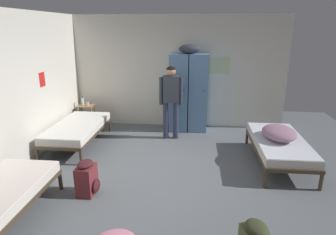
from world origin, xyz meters
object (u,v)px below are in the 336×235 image
Objects in this scene: person_traveler at (171,96)px; locker_bank at (188,91)px; bedding_heap at (279,133)px; lotion_bottle at (88,103)px; bed_left_rear at (78,128)px; bed_right at (279,144)px; backpack_maroon at (87,178)px; shelf_unit at (87,114)px; water_bottle at (83,101)px.

locker_bank is at bearing 60.65° from person_traveler.
bedding_heap reaches higher than lotion_bottle.
bed_left_rear is (-2.30, -1.28, -0.59)m from locker_bank.
bed_right is (4.04, -0.48, 0.00)m from bed_left_rear.
backpack_maroon is (-3.12, -1.38, -0.34)m from bedding_heap.
shelf_unit is 2.35m from person_traveler.
locker_bank is at bearing 134.43° from bedding_heap.
bed_left_rear is at bearing -150.99° from locker_bank.
water_bottle is at bearing 158.94° from bedding_heap.
person_traveler is 2.36m from water_bottle.
lotion_bottle is at bearing -29.74° from shelf_unit.
bed_right is 8.97× the size of water_bottle.
bedding_heap is 1.43× the size of backpack_maroon.
backpack_maroon reaches higher than bed_right.
shelf_unit is at bearing -14.04° from water_bottle.
lotion_bottle is (-2.12, 0.52, -0.36)m from person_traveler.
bed_right is 4.69m from water_bottle.
bed_right is at bearing -45.29° from locker_bank.
bed_right is at bearing -21.00° from lotion_bottle.
water_bottle is 0.39× the size of backpack_maroon.
water_bottle is at bearing 158.97° from bed_right.
bed_right is 1.16× the size of person_traveler.
water_bottle is (-0.33, 1.20, 0.28)m from bed_left_rear.
locker_bank is 0.75m from person_traveler.
bed_right is at bearing -15.62° from bedding_heap.
bedding_heap is at bearing -21.03° from lotion_bottle.
backpack_maroon is (0.89, -1.85, -0.12)m from bed_left_rear.
shelf_unit is 0.30m from lotion_bottle.
backpack_maroon is at bearing -156.41° from bed_right.
bed_right is 2.41× the size of bedding_heap.
water_bottle is at bearing 165.67° from person_traveler.
bedding_heap is at bearing -21.06° from water_bottle.
shelf_unit is 0.33m from water_bottle.
locker_bank is 2.47m from bedding_heap.
bed_left_rear is 1.16× the size of person_traveler.
bedding_heap is at bearing -6.67° from bed_left_rear.
person_traveler reaches higher than bed_right.
bed_right is (4.29, -1.66, 0.04)m from shelf_unit.
bed_left_rear is at bearing 115.75° from backpack_maroon.
person_traveler is 2.21m from lotion_bottle.
locker_bank reaches higher than bedding_heap.
bed_left_rear is at bearing -74.66° from water_bottle.
bed_left_rear is (0.25, -1.18, 0.04)m from shelf_unit.
locker_bank is 3.50m from backpack_maroon.
bed_left_rear is 1.00× the size of bed_right.
locker_bank is at bearing 2.09° from shelf_unit.
water_bottle reaches higher than bed_left_rear.
locker_bank is at bearing 134.71° from bed_right.
water_bottle is at bearing 111.81° from backpack_maroon.
bedding_heap is (1.71, -1.75, -0.37)m from locker_bank.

